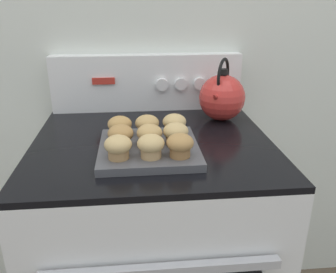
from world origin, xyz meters
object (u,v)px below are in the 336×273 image
object	(u,v)px
muffin_r1_c0	(121,135)
muffin_r2_c1	(147,125)
stove_range	(154,254)
muffin_r2_c2	(174,124)
tea_kettle	(222,97)
muffin_r0_c0	(118,147)
muffin_pan	(149,149)
muffin_r0_c2	(180,145)
muffin_r2_c0	(120,126)
muffin_r1_c2	(176,133)
muffin_r1_c1	(150,135)
muffin_r0_c1	(151,146)

from	to	relation	value
muffin_r1_c0	muffin_r2_c1	world-z (taller)	same
stove_range	muffin_r2_c2	bearing A→B (deg)	-14.09
muffin_r2_c2	tea_kettle	distance (m)	0.26
muffin_r0_c0	muffin_r2_c1	size ratio (longest dim) A/B	1.00
tea_kettle	stove_range	bearing A→B (deg)	-147.94
muffin_pan	tea_kettle	world-z (taller)	tea_kettle
muffin_r0_c2	muffin_r2_c1	distance (m)	0.18
muffin_r2_c1	tea_kettle	world-z (taller)	tea_kettle
stove_range	muffin_r2_c0	bearing A→B (deg)	-167.21
muffin_r0_c2	muffin_r1_c0	distance (m)	0.18
muffin_r0_c2	muffin_r1_c2	world-z (taller)	same
stove_range	muffin_r2_c2	size ratio (longest dim) A/B	12.51
muffin_r2_c1	muffin_r2_c2	xyz separation A→B (m)	(0.08, 0.00, 0.00)
muffin_r1_c0	muffin_r2_c2	size ratio (longest dim) A/B	1.00
muffin_pan	muffin_r2_c0	distance (m)	0.12
muffin_r2_c1	muffin_r2_c2	bearing A→B (deg)	1.45
muffin_r0_c2	muffin_r2_c1	world-z (taller)	same
stove_range	tea_kettle	bearing A→B (deg)	32.06
muffin_r2_c0	muffin_r2_c1	xyz separation A→B (m)	(0.08, 0.00, 0.00)
stove_range	muffin_r1_c2	bearing A→B (deg)	-57.26
stove_range	muffin_r0_c0	distance (m)	0.54
muffin_r1_c1	tea_kettle	bearing A→B (deg)	44.39
muffin_r1_c1	muffin_r1_c0	bearing A→B (deg)	177.28
muffin_r0_c1	tea_kettle	size ratio (longest dim) A/B	0.33
muffin_r0_c0	muffin_r0_c2	world-z (taller)	same
muffin_r2_c0	muffin_r2_c2	bearing A→B (deg)	1.71
muffin_r1_c1	muffin_r2_c2	bearing A→B (deg)	46.79
muffin_r2_c1	muffin_r1_c2	bearing A→B (deg)	-45.24
muffin_r0_c0	muffin_r2_c1	distance (m)	0.18
muffin_pan	muffin_r2_c0	world-z (taller)	muffin_r2_c0
muffin_r0_c0	muffin_r1_c0	size ratio (longest dim) A/B	1.00
muffin_r0_c0	muffin_r0_c1	bearing A→B (deg)	-1.37
muffin_r0_c0	muffin_r2_c0	distance (m)	0.15
muffin_r0_c1	muffin_r1_c1	bearing A→B (deg)	89.85
muffin_r2_c0	stove_range	bearing A→B (deg)	12.79
muffin_r1_c0	muffin_r2_c0	distance (m)	0.08
muffin_r1_c0	muffin_r1_c2	world-z (taller)	same
muffin_pan	tea_kettle	xyz separation A→B (m)	(0.27, 0.26, 0.07)
muffin_r0_c2	muffin_r2_c0	distance (m)	0.22
muffin_r0_c0	muffin_r1_c1	distance (m)	0.11
tea_kettle	muffin_r0_c2	bearing A→B (deg)	-119.43
muffin_r1_c1	muffin_r2_c0	distance (m)	0.12
muffin_r0_c2	muffin_r2_c0	world-z (taller)	same
muffin_r0_c0	muffin_r1_c0	world-z (taller)	same
muffin_pan	muffin_r2_c0	size ratio (longest dim) A/B	3.90
muffin_r2_c0	muffin_r1_c0	bearing A→B (deg)	-86.65
muffin_r1_c2	muffin_r0_c1	bearing A→B (deg)	-132.79
muffin_r0_c2	tea_kettle	bearing A→B (deg)	60.57
muffin_r0_c0	muffin_r1_c0	distance (m)	0.08
muffin_r1_c1	stove_range	bearing A→B (deg)	83.30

